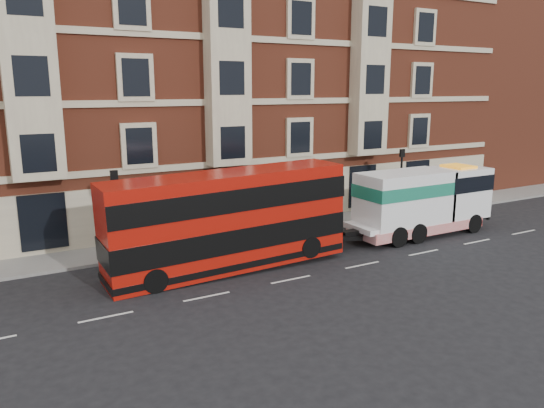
# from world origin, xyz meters

# --- Properties ---
(ground) EXTENTS (120.00, 120.00, 0.00)m
(ground) POSITION_xyz_m (0.00, 0.00, 0.00)
(ground) COLOR black
(ground) RESTS_ON ground
(sidewalk) EXTENTS (90.00, 3.00, 0.15)m
(sidewalk) POSITION_xyz_m (0.00, 7.50, 0.07)
(sidewalk) COLOR slate
(sidewalk) RESTS_ON ground
(victorian_terrace) EXTENTS (45.00, 12.00, 20.40)m
(victorian_terrace) POSITION_xyz_m (0.50, 15.00, 10.07)
(victorian_terrace) COLOR brown
(victorian_terrace) RESTS_ON ground
(filler_east) EXTENTS (18.00, 10.00, 19.00)m
(filler_east) POSITION_xyz_m (32.00, 14.00, 9.43)
(filler_east) COLOR brown
(filler_east) RESTS_ON ground
(lamp_post_west) EXTENTS (0.35, 0.15, 4.35)m
(lamp_post_west) POSITION_xyz_m (-6.00, 6.20, 2.68)
(lamp_post_west) COLOR black
(lamp_post_west) RESTS_ON sidewalk
(lamp_post_east) EXTENTS (0.35, 0.15, 4.35)m
(lamp_post_east) POSITION_xyz_m (12.00, 6.20, 2.68)
(lamp_post_east) COLOR black
(lamp_post_east) RESTS_ON sidewalk
(double_decker_bus) EXTENTS (11.27, 2.59, 4.56)m
(double_decker_bus) POSITION_xyz_m (-1.85, 2.59, 2.42)
(double_decker_bus) COLOR #AE1309
(double_decker_bus) RESTS_ON ground
(tow_truck) EXTENTS (9.03, 2.67, 3.76)m
(tow_truck) POSITION_xyz_m (10.21, 2.59, 1.99)
(tow_truck) COLOR white
(tow_truck) RESTS_ON ground
(pedestrian) EXTENTS (0.74, 0.70, 1.70)m
(pedestrian) POSITION_xyz_m (-6.49, 6.15, 1.00)
(pedestrian) COLOR #191B33
(pedestrian) RESTS_ON sidewalk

